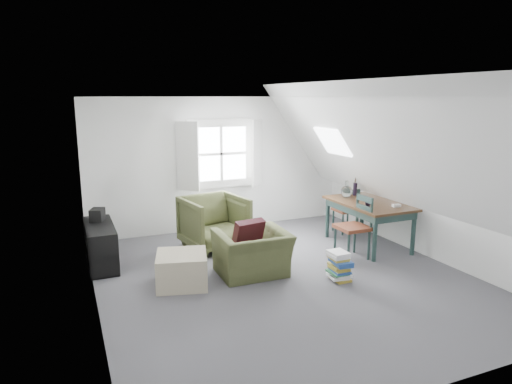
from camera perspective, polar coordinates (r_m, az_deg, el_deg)
name	(u,v)px	position (r m, az deg, el deg)	size (l,w,h in m)	color
floor	(284,278)	(6.55, 3.57, -10.64)	(5.50, 5.50, 0.00)	#4B4B50
ceiling	(287,97)	(6.06, 3.88, 11.79)	(5.50, 5.50, 0.00)	white
wall_back	(221,164)	(8.69, -4.46, 3.50)	(5.00, 5.00, 0.00)	white
wall_front	(438,254)	(4.01, 21.79, -7.20)	(5.00, 5.00, 0.00)	white
wall_left	(90,208)	(5.55, -20.01, -1.92)	(5.50, 5.50, 0.00)	white
wall_right	(428,178)	(7.63, 20.75, 1.61)	(5.50, 5.50, 0.00)	white
slope_left	(171,158)	(5.58, -10.61, 4.15)	(5.50, 5.50, 0.00)	white
slope_right	(381,147)	(6.94, 15.35, 5.39)	(5.50, 5.50, 0.00)	white
dormer_window	(222,154)	(8.60, -4.32, 4.76)	(1.71, 0.35, 1.30)	white
skylight	(333,142)	(7.99, 9.56, 6.22)	(0.55, 0.75, 0.04)	white
armchair_near	(252,275)	(6.65, -0.47, -10.28)	(0.98, 0.86, 0.64)	#404724
armchair_far	(215,248)	(7.80, -5.18, -6.93)	(0.95, 0.98, 0.89)	#404724
throw_pillow	(248,235)	(6.59, -0.98, -5.35)	(0.45, 0.13, 0.45)	#370F16
ottoman	(182,269)	(6.31, -9.25, -9.53)	(0.66, 0.66, 0.44)	tan
dining_table	(369,208)	(7.93, 13.90, -1.94)	(0.92, 1.53, 0.76)	#351D0D
demijohn	(347,191)	(8.16, 11.25, 0.13)	(0.21, 0.21, 0.29)	silver
vase_twigs	(355,188)	(8.38, 12.29, 0.44)	(0.07, 0.08, 0.57)	black
cup	(368,207)	(7.53, 13.78, -1.88)	(0.09, 0.09, 0.09)	black
paper_box	(396,206)	(7.69, 17.15, -1.63)	(0.12, 0.08, 0.04)	white
dining_chair_far	(347,209)	(8.67, 11.28, -2.15)	(0.40, 0.40, 0.85)	#602917
dining_chair_near	(355,226)	(7.33, 12.22, -4.18)	(0.46, 0.46, 0.99)	#602917
media_shelf	(101,247)	(7.28, -18.82, -6.58)	(0.41, 1.22, 0.62)	black
electronics_box	(97,215)	(7.44, -19.22, -2.76)	(0.18, 0.26, 0.21)	black
magazine_stack	(339,266)	(6.50, 10.37, -9.08)	(0.30, 0.36, 0.41)	#B29933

